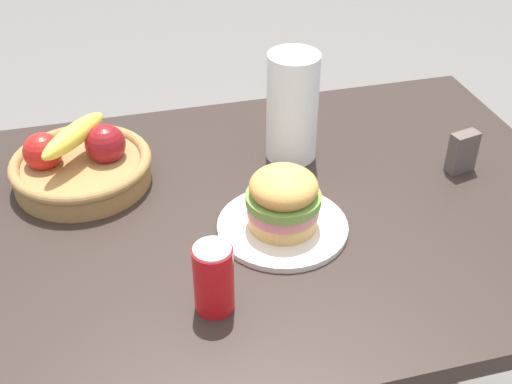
# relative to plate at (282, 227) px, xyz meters

# --- Properties ---
(dining_table) EXTENTS (1.40, 0.90, 0.75)m
(dining_table) POSITION_rel_plate_xyz_m (-0.07, 0.07, -0.11)
(dining_table) COLOR #2D231E
(dining_table) RESTS_ON ground_plane
(plate) EXTENTS (0.25, 0.25, 0.01)m
(plate) POSITION_rel_plate_xyz_m (0.00, 0.00, 0.00)
(plate) COLOR silver
(plate) RESTS_ON dining_table
(sandwich) EXTENTS (0.14, 0.14, 0.12)m
(sandwich) POSITION_rel_plate_xyz_m (0.00, 0.00, 0.07)
(sandwich) COLOR #DBAD60
(sandwich) RESTS_ON plate
(soda_can) EXTENTS (0.07, 0.07, 0.13)m
(soda_can) POSITION_rel_plate_xyz_m (-0.16, -0.16, 0.06)
(soda_can) COLOR red
(soda_can) RESTS_ON dining_table
(fruit_basket) EXTENTS (0.29, 0.29, 0.14)m
(fruit_basket) POSITION_rel_plate_xyz_m (-0.36, 0.26, 0.04)
(fruit_basket) COLOR #9E7542
(fruit_basket) RESTS_ON dining_table
(paper_towel_roll) EXTENTS (0.11, 0.11, 0.24)m
(paper_towel_roll) POSITION_rel_plate_xyz_m (0.09, 0.25, 0.11)
(paper_towel_roll) COLOR white
(paper_towel_roll) RESTS_ON dining_table
(napkin_holder) EXTENTS (0.07, 0.04, 0.09)m
(napkin_holder) POSITION_rel_plate_xyz_m (0.43, 0.10, 0.04)
(napkin_holder) COLOR #594C47
(napkin_holder) RESTS_ON dining_table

